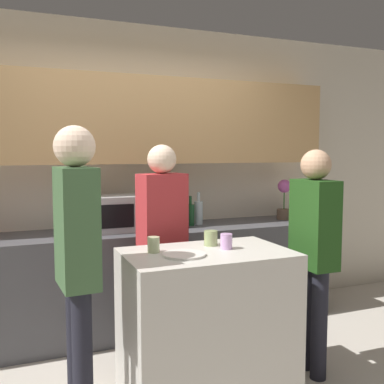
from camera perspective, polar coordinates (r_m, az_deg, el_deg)
back_wall at (r=4.10m, az=-8.06°, el=4.86°), size 6.40×0.40×2.70m
back_counter at (r=4.00m, az=-6.90°, el=-11.05°), size 3.60×0.62×0.88m
kitchen_island at (r=2.96m, az=1.89°, el=-16.42°), size 1.04×0.65×0.94m
microwave at (r=3.87m, az=-9.63°, el=-2.64°), size 0.52×0.39×0.30m
potted_plant at (r=4.53m, az=11.62°, el=-0.93°), size 0.14×0.14×0.40m
bottle_0 at (r=3.94m, az=-0.87°, el=-3.26°), size 0.07×0.07×0.24m
bottle_1 at (r=4.08m, az=-0.22°, el=-2.84°), size 0.07×0.07×0.27m
bottle_2 at (r=4.15m, az=0.84°, el=-2.56°), size 0.08×0.08×0.30m
plate_on_island at (r=2.70m, az=-1.02°, el=-7.94°), size 0.26×0.26×0.01m
cup_0 at (r=2.79m, az=-4.91°, el=-6.68°), size 0.08×0.08×0.10m
cup_1 at (r=2.88m, az=4.38°, el=-6.27°), size 0.08×0.08×0.10m
cup_2 at (r=2.98m, az=2.39°, el=-5.87°), size 0.09×0.09×0.10m
person_left at (r=2.54m, az=-14.39°, el=-7.35°), size 0.22×0.35×1.70m
person_center at (r=3.21m, az=15.23°, el=-6.33°), size 0.21×0.34×1.57m
person_right at (r=3.32m, az=-3.79°, el=-5.36°), size 0.37×0.24×1.61m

